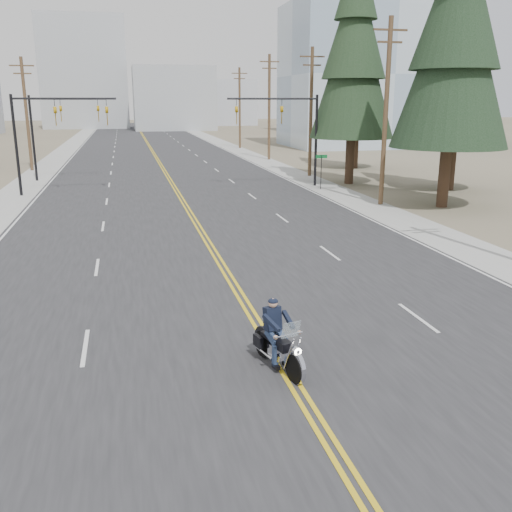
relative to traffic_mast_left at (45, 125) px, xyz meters
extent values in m
plane|color=#776D56|center=(8.98, -32.00, -4.94)|extent=(400.00, 400.00, 0.00)
cube|color=#303033|center=(8.98, 38.00, -4.93)|extent=(20.00, 200.00, 0.01)
cube|color=#A5A5A0|center=(-2.52, 38.00, -4.93)|extent=(3.00, 200.00, 0.01)
cube|color=#A5A5A0|center=(20.48, 38.00, -4.93)|extent=(3.00, 200.00, 0.01)
cylinder|color=black|center=(-2.02, 0.00, -1.44)|extent=(0.20, 0.20, 7.00)
cylinder|color=black|center=(1.48, 0.00, 1.76)|extent=(7.00, 0.14, 0.14)
imported|color=#BF8C0C|center=(0.78, 0.00, 1.11)|extent=(0.21, 0.26, 1.30)
imported|color=#BF8C0C|center=(4.28, 0.00, 1.11)|extent=(0.21, 0.26, 1.30)
cylinder|color=black|center=(19.98, 0.00, -1.44)|extent=(0.20, 0.20, 7.00)
cylinder|color=black|center=(16.48, 0.00, 1.76)|extent=(7.00, 0.14, 0.14)
imported|color=#BF8C0C|center=(17.18, 0.00, 1.11)|extent=(0.21, 0.26, 1.30)
imported|color=#BF8C0C|center=(13.68, 0.00, 1.11)|extent=(0.21, 0.26, 1.30)
cylinder|color=black|center=(-2.02, 8.00, -1.44)|extent=(0.20, 0.20, 7.00)
cylinder|color=black|center=(0.98, 8.00, 1.76)|extent=(6.00, 0.14, 0.14)
imported|color=#BF8C0C|center=(0.38, 8.00, 1.11)|extent=(0.21, 0.26, 1.30)
imported|color=#BF8C0C|center=(3.38, 8.00, 1.11)|extent=(0.21, 0.26, 1.30)
cylinder|color=black|center=(19.78, -2.00, -3.64)|extent=(0.06, 0.06, 2.60)
cube|color=#0C5926|center=(19.78, -2.00, -2.44)|extent=(0.90, 0.03, 0.25)
cylinder|color=brown|center=(21.48, -9.00, 0.81)|extent=(0.30, 0.30, 11.50)
cube|color=brown|center=(21.48, -9.00, 5.76)|extent=(2.20, 0.12, 0.12)
cube|color=brown|center=(21.48, -9.00, 5.06)|extent=(1.60, 0.12, 0.12)
cylinder|color=brown|center=(21.48, 6.00, 0.56)|extent=(0.30, 0.30, 11.00)
cube|color=brown|center=(21.48, 6.00, 5.26)|extent=(2.20, 0.12, 0.12)
cube|color=brown|center=(21.48, 6.00, 4.56)|extent=(1.60, 0.12, 0.12)
cylinder|color=brown|center=(21.48, 21.00, 0.81)|extent=(0.30, 0.30, 11.50)
cube|color=brown|center=(21.48, 21.00, 5.76)|extent=(2.20, 0.12, 0.12)
cube|color=brown|center=(21.48, 21.00, 5.06)|extent=(1.60, 0.12, 0.12)
cylinder|color=brown|center=(21.48, 38.00, 0.56)|extent=(0.30, 0.30, 11.00)
cube|color=brown|center=(21.48, 38.00, 5.26)|extent=(2.20, 0.12, 0.12)
cube|color=brown|center=(21.48, 38.00, 4.56)|extent=(1.60, 0.12, 0.12)
cylinder|color=brown|center=(-3.52, 16.00, 0.31)|extent=(0.30, 0.30, 10.50)
cube|color=brown|center=(-3.52, 16.00, 4.76)|extent=(2.20, 0.12, 0.12)
cube|color=brown|center=(-3.52, 16.00, 4.06)|extent=(1.60, 0.12, 0.12)
cube|color=#9EB5CC|center=(40.98, 38.00, 5.06)|extent=(24.00, 16.00, 20.00)
cube|color=#ADB2B7|center=(16.98, 93.00, 2.06)|extent=(18.00, 14.00, 14.00)
cube|color=#B7BCC6|center=(48.98, 78.00, 4.06)|extent=(16.00, 12.00, 18.00)
cube|color=#ADB2B7|center=(-3.02, 108.00, 8.06)|extent=(20.00, 15.00, 26.00)
cube|color=#B7BCC6|center=(33.98, 118.00, 1.06)|extent=(14.00, 14.00, 12.00)
cylinder|color=#382619|center=(24.92, -10.66, -3.06)|extent=(0.73, 0.73, 3.75)
cone|color=black|center=(24.92, -10.66, 4.44)|extent=(7.08, 7.08, 11.25)
cylinder|color=#382619|center=(29.25, -4.27, -3.28)|extent=(0.73, 0.73, 3.32)
cone|color=#19331C|center=(29.25, -4.27, 3.37)|extent=(6.23, 6.23, 9.97)
cone|color=#19331C|center=(29.25, -4.27, 6.20)|extent=(4.67, 4.67, 7.48)
cylinder|color=#382619|center=(23.09, 0.58, -3.10)|extent=(0.64, 0.64, 3.68)
cone|color=black|center=(23.09, 0.58, 4.27)|extent=(6.63, 6.63, 11.04)
cone|color=black|center=(23.09, 0.58, 7.39)|extent=(4.97, 4.97, 8.28)
cylinder|color=#382619|center=(27.78, 10.89, -3.28)|extent=(0.77, 0.77, 3.32)
cone|color=black|center=(27.78, 10.89, 3.36)|extent=(6.20, 6.20, 9.96)
cone|color=black|center=(27.78, 10.89, 6.18)|extent=(4.65, 4.65, 7.47)
cone|color=black|center=(27.78, 10.89, 9.00)|extent=(3.10, 3.10, 5.31)
camera|label=1|loc=(5.35, -43.10, 1.63)|focal=40.00mm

